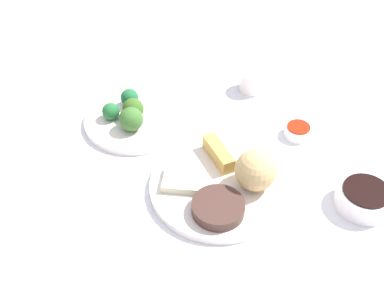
{
  "coord_description": "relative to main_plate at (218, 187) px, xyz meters",
  "views": [
    {
      "loc": [
        -0.53,
        0.27,
        0.69
      ],
      "look_at": [
        0.09,
        0.03,
        0.06
      ],
      "focal_mm": 43.63,
      "sensor_mm": 36.0,
      "label": 1
    }
  ],
  "objects": [
    {
      "name": "tabletop",
      "position": [
        -0.02,
        -0.01,
        -0.02
      ],
      "size": [
        2.2,
        2.2,
        0.02
      ],
      "primitive_type": "cube",
      "color": "white",
      "rests_on": "ground"
    },
    {
      "name": "main_plate",
      "position": [
        0.0,
        0.0,
        0.0
      ],
      "size": [
        0.26,
        0.26,
        0.02
      ],
      "primitive_type": "cylinder",
      "color": "white",
      "rests_on": "tabletop"
    },
    {
      "name": "rice_scoop",
      "position": [
        -0.03,
        -0.06,
        0.05
      ],
      "size": [
        0.08,
        0.08,
        0.08
      ],
      "primitive_type": "sphere",
      "color": "tan",
      "rests_on": "main_plate"
    },
    {
      "name": "spring_roll",
      "position": [
        0.06,
        -0.03,
        0.02
      ],
      "size": [
        0.1,
        0.03,
        0.03
      ],
      "primitive_type": "cube",
      "rotation": [
        0.0,
        0.0,
        0.07
      ],
      "color": "gold",
      "rests_on": "main_plate"
    },
    {
      "name": "crab_rangoon_wonton",
      "position": [
        0.03,
        0.06,
        0.02
      ],
      "size": [
        0.09,
        0.09,
        0.01
      ],
      "primitive_type": "cube",
      "rotation": [
        0.0,
        0.0,
        -0.48
      ],
      "color": "beige",
      "rests_on": "main_plate"
    },
    {
      "name": "stir_fry_heap",
      "position": [
        -0.06,
        0.03,
        0.02
      ],
      "size": [
        0.1,
        0.1,
        0.02
      ],
      "primitive_type": "cylinder",
      "color": "#452C26",
      "rests_on": "main_plate"
    },
    {
      "name": "broccoli_plate",
      "position": [
        0.26,
        0.09,
        -0.0
      ],
      "size": [
        0.23,
        0.23,
        0.01
      ],
      "primitive_type": "cylinder",
      "color": "white",
      "rests_on": "tabletop"
    },
    {
      "name": "broccoli_floret_0",
      "position": [
        0.22,
        0.11,
        0.03
      ],
      "size": [
        0.05,
        0.05,
        0.05
      ],
      "primitive_type": "sphere",
      "color": "#3C6E2E",
      "rests_on": "broccoli_plate"
    },
    {
      "name": "broccoli_floret_1",
      "position": [
        0.26,
        0.09,
        0.03
      ],
      "size": [
        0.05,
        0.05,
        0.05
      ],
      "primitive_type": "sphere",
      "color": "#3A6422",
      "rests_on": "broccoli_plate"
    },
    {
      "name": "broccoli_floret_2",
      "position": [
        0.27,
        0.14,
        0.03
      ],
      "size": [
        0.04,
        0.04,
        0.04
      ],
      "primitive_type": "sphere",
      "color": "#246C35",
      "rests_on": "broccoli_plate"
    },
    {
      "name": "broccoli_floret_3",
      "position": [
        0.3,
        0.09,
        0.03
      ],
      "size": [
        0.04,
        0.04,
        0.04
      ],
      "primitive_type": "sphere",
      "color": "#206637",
      "rests_on": "broccoli_plate"
    },
    {
      "name": "soy_sauce_bowl",
      "position": [
        -0.13,
        -0.24,
        0.01
      ],
      "size": [
        0.1,
        0.1,
        0.04
      ],
      "primitive_type": "cylinder",
      "color": "white",
      "rests_on": "tabletop"
    },
    {
      "name": "soy_sauce_bowl_liquid",
      "position": [
        -0.13,
        -0.24,
        0.03
      ],
      "size": [
        0.09,
        0.09,
        0.0
      ],
      "primitive_type": "cylinder",
      "color": "black",
      "rests_on": "soy_sauce_bowl"
    },
    {
      "name": "sauce_ramekin_sweet_and_sour",
      "position": [
        0.08,
        -0.22,
        0.0
      ],
      "size": [
        0.06,
        0.06,
        0.02
      ],
      "primitive_type": "cylinder",
      "color": "white",
      "rests_on": "tabletop"
    },
    {
      "name": "sauce_ramekin_sweet_and_sour_liquid",
      "position": [
        0.08,
        -0.22,
        0.02
      ],
      "size": [
        0.05,
        0.05,
        0.0
      ],
      "primitive_type": "cylinder",
      "color": "red",
      "rests_on": "sauce_ramekin_sweet_and_sour"
    },
    {
      "name": "teacup",
      "position": [
        0.27,
        -0.21,
        0.02
      ],
      "size": [
        0.06,
        0.06,
        0.05
      ],
      "primitive_type": "cylinder",
      "color": "white",
      "rests_on": "tabletop"
    }
  ]
}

